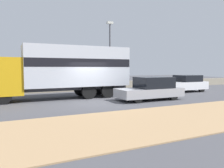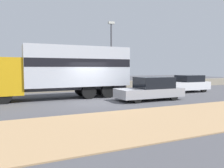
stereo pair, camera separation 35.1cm
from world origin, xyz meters
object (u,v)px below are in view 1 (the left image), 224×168
(box_truck, at_px, (66,69))
(car_hatchback, at_px, (151,89))
(street_lamp, at_px, (110,51))
(car_sedan_second, at_px, (186,84))

(box_truck, relative_size, car_hatchback, 2.13)
(street_lamp, xyz_separation_m, car_sedan_second, (5.75, -3.50, -2.93))
(street_lamp, bearing_deg, box_truck, -146.73)
(car_hatchback, relative_size, car_sedan_second, 1.14)
(street_lamp, height_order, car_sedan_second, street_lamp)
(car_hatchback, distance_m, car_sedan_second, 6.29)
(car_hatchback, bearing_deg, car_sedan_second, -154.25)
(car_sedan_second, bearing_deg, street_lamp, -31.34)
(street_lamp, bearing_deg, car_sedan_second, -31.34)
(box_truck, xyz_separation_m, car_hatchback, (4.85, -3.10, -1.32))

